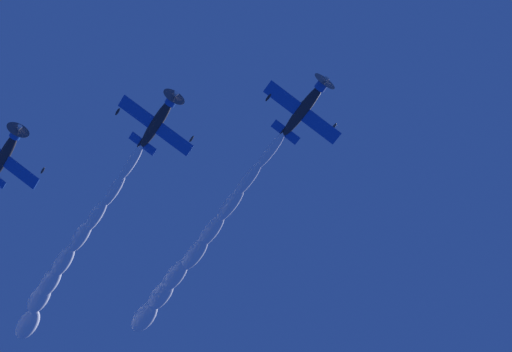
# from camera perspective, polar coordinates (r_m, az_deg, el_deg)

# --- Properties ---
(airplane_lead) EXTENTS (8.05, 8.68, 3.21)m
(airplane_lead) POSITION_cam_1_polar(r_m,az_deg,el_deg) (69.91, 4.04, 5.66)
(airplane_lead) COLOR #232328
(airplane_left_wingman) EXTENTS (8.06, 8.73, 3.03)m
(airplane_left_wingman) POSITION_cam_1_polar(r_m,az_deg,el_deg) (72.45, -8.16, 4.51)
(airplane_left_wingman) COLOR #232328
(airplane_right_wingman) EXTENTS (8.05, 8.63, 3.36)m
(airplane_right_wingman) POSITION_cam_1_polar(r_m,az_deg,el_deg) (77.31, -20.12, 1.69)
(airplane_right_wingman) COLOR #232328
(smoke_trail_lead) EXTENTS (33.23, 8.26, 2.53)m
(smoke_trail_lead) POSITION_cam_1_polar(r_m,az_deg,el_deg) (81.68, -6.10, -7.49)
(smoke_trail_lead) COLOR white
(smoke_trail_left_wingman) EXTENTS (33.23, 8.21, 2.70)m
(smoke_trail_left_wingman) POSITION_cam_1_polar(r_m,az_deg,el_deg) (86.72, -16.17, -7.77)
(smoke_trail_left_wingman) COLOR white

